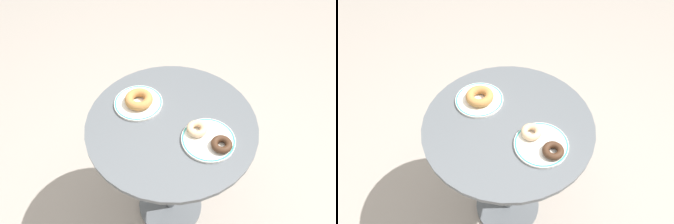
{
  "view_description": "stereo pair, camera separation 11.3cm",
  "coord_description": "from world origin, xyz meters",
  "views": [
    {
      "loc": [
        0.46,
        -0.56,
        1.61
      ],
      "look_at": [
        -0.03,
        0.01,
        0.76
      ],
      "focal_mm": 31.47,
      "sensor_mm": 36.0,
      "label": 1
    },
    {
      "loc": [
        0.54,
        -0.48,
        1.61
      ],
      "look_at": [
        -0.03,
        0.01,
        0.76
      ],
      "focal_mm": 31.47,
      "sensor_mm": 36.0,
      "label": 2
    }
  ],
  "objects": [
    {
      "name": "donut_glazed",
      "position": [
        0.11,
        0.02,
        0.77
      ],
      "size": [
        0.09,
        0.09,
        0.03
      ],
      "primitive_type": "torus",
      "rotation": [
        0.0,
        0.0,
        0.18
      ],
      "color": "#E0B789",
      "rests_on": "plate_right"
    },
    {
      "name": "plate_right",
      "position": [
        0.16,
        0.02,
        0.75
      ],
      "size": [
        0.2,
        0.2,
        0.01
      ],
      "color": "white",
      "rests_on": "cafe_table"
    },
    {
      "name": "cafe_table",
      "position": [
        0.0,
        0.0,
        0.5
      ],
      "size": [
        0.66,
        0.66,
        0.74
      ],
      "color": "#565B60",
      "rests_on": "ground"
    },
    {
      "name": "donut_old_fashioned",
      "position": [
        -0.16,
        -0.02,
        0.77
      ],
      "size": [
        0.13,
        0.13,
        0.03
      ],
      "primitive_type": "torus",
      "rotation": [
        0.0,
        0.0,
        4.55
      ],
      "color": "#BC7F42",
      "rests_on": "plate_left"
    },
    {
      "name": "donut_chocolate",
      "position": [
        0.21,
        0.02,
        0.77
      ],
      "size": [
        0.1,
        0.1,
        0.03
      ],
      "primitive_type": "torus",
      "rotation": [
        0.0,
        0.0,
        3.47
      ],
      "color": "#422819",
      "rests_on": "plate_right"
    },
    {
      "name": "plate_left",
      "position": [
        -0.16,
        -0.02,
        0.75
      ],
      "size": [
        0.19,
        0.19,
        0.01
      ],
      "color": "white",
      "rests_on": "cafe_table"
    },
    {
      "name": "ground_plane",
      "position": [
        0.0,
        0.0,
        -0.01
      ],
      "size": [
        7.0,
        7.0,
        0.02
      ],
      "primitive_type": "cube",
      "color": "#9E9389"
    }
  ]
}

